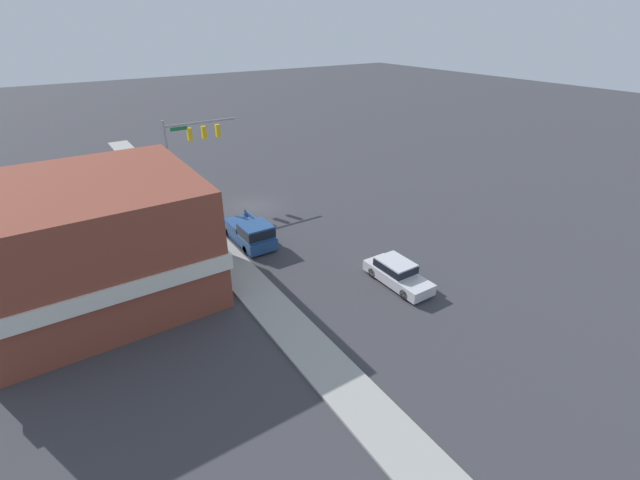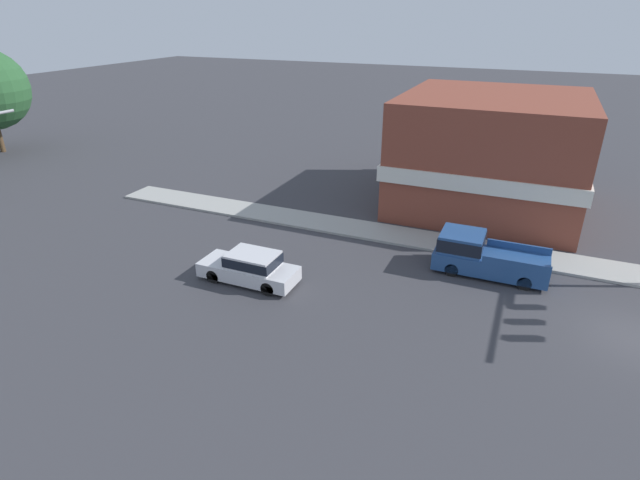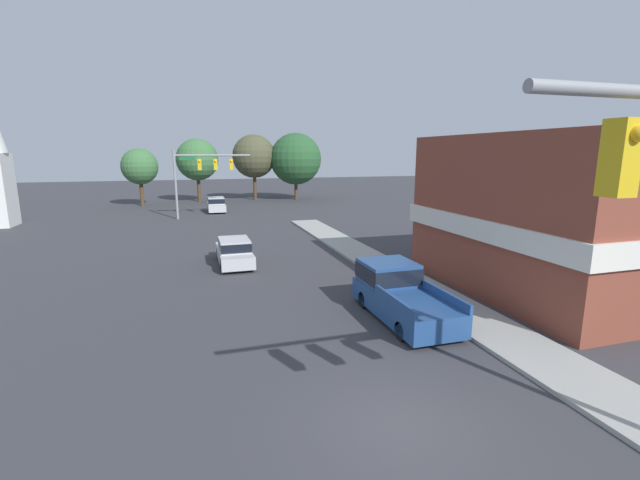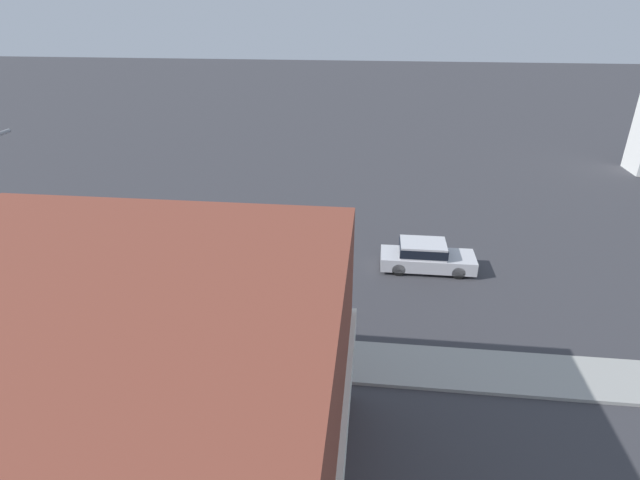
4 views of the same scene
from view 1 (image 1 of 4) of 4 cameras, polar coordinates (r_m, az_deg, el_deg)
The scene contains 7 objects.
ground_plane at distance 38.36m, azimuth -8.80°, elevation 4.46°, with size 200.00×200.00×0.00m, color #38383D.
sidewalk_curb at distance 36.58m, azimuth -16.87°, elevation 2.50°, with size 2.40×60.00×0.14m.
near_signal_assembly at distance 38.51m, azimuth -16.85°, elevation 12.37°, with size 6.26×0.49×7.53m.
car_lead at distance 26.99m, azimuth 10.21°, elevation -4.27°, with size 1.78×4.72×1.51m.
pickup_truck_parked at distance 31.45m, azimuth -9.18°, elevation 0.97°, with size 2.14×5.31×1.92m.
construction_barrel at distance 42.68m, azimuth -17.39°, elevation 6.62°, with size 0.55×0.55×0.97m.
corner_brick_building at distance 27.48m, azimuth -27.85°, elevation -0.26°, with size 11.94×11.29×7.05m.
Camera 1 is at (14.35, 32.36, 14.78)m, focal length 24.00 mm.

